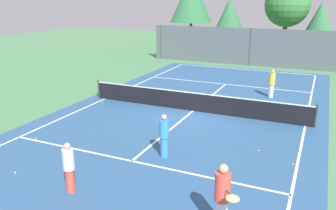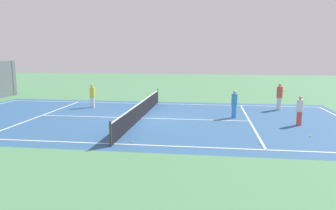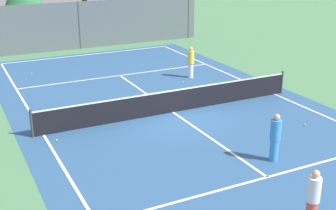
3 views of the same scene
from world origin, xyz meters
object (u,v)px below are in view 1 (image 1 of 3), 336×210
(tennis_ball_2, at_px, (154,140))
(tennis_ball_3, at_px, (258,151))
(tennis_ball_0, at_px, (102,102))
(tennis_ball_8, at_px, (293,164))
(player_0, at_px, (272,83))
(player_1, at_px, (69,167))
(tennis_ball_11, at_px, (254,98))
(ball_crate, at_px, (178,101))
(player_3, at_px, (222,197))
(tennis_ball_9, at_px, (182,72))
(tennis_ball_7, at_px, (295,116))
(tennis_ball_6, at_px, (36,138))
(tennis_ball_1, at_px, (276,88))
(tennis_ball_5, at_px, (158,105))
(tennis_ball_4, at_px, (15,173))
(player_2, at_px, (164,135))

(tennis_ball_2, height_order, tennis_ball_3, same)
(tennis_ball_0, height_order, tennis_ball_8, same)
(player_0, height_order, tennis_ball_2, player_0)
(player_1, distance_m, tennis_ball_11, 12.98)
(tennis_ball_11, bearing_deg, ball_crate, -141.71)
(player_3, xyz_separation_m, tennis_ball_8, (1.34, 4.54, -0.92))
(player_3, distance_m, tennis_ball_9, 19.62)
(tennis_ball_7, relative_size, tennis_ball_11, 1.00)
(tennis_ball_0, bearing_deg, tennis_ball_6, -84.90)
(tennis_ball_1, relative_size, tennis_ball_5, 1.00)
(tennis_ball_7, height_order, tennis_ball_8, same)
(ball_crate, bearing_deg, tennis_ball_6, -116.48)
(tennis_ball_4, bearing_deg, tennis_ball_2, 56.17)
(player_0, relative_size, tennis_ball_7, 25.46)
(player_2, bearing_deg, tennis_ball_4, -140.95)
(tennis_ball_5, relative_size, tennis_ball_7, 1.00)
(player_2, height_order, tennis_ball_2, player_2)
(player_2, xyz_separation_m, player_3, (3.11, -3.28, 0.10))
(tennis_ball_1, relative_size, tennis_ball_7, 1.00)
(player_3, relative_size, tennis_ball_8, 28.03)
(ball_crate, bearing_deg, tennis_ball_2, -78.08)
(player_1, relative_size, tennis_ball_3, 24.44)
(ball_crate, xyz_separation_m, tennis_ball_3, (5.23, -4.43, -0.15))
(player_3, relative_size, tennis_ball_7, 28.03)
(player_2, height_order, tennis_ball_8, player_2)
(tennis_ball_8, bearing_deg, tennis_ball_3, 154.66)
(tennis_ball_0, xyz_separation_m, tennis_ball_9, (0.91, 9.65, 0.00))
(player_0, distance_m, tennis_ball_1, 2.51)
(tennis_ball_4, bearing_deg, tennis_ball_6, 121.99)
(tennis_ball_1, xyz_separation_m, tennis_ball_3, (0.70, -10.39, 0.00))
(ball_crate, distance_m, tennis_ball_0, 4.27)
(tennis_ball_5, relative_size, tennis_ball_6, 1.00)
(tennis_ball_2, distance_m, tennis_ball_8, 5.47)
(ball_crate, relative_size, tennis_ball_11, 6.57)
(player_0, relative_size, player_2, 1.01)
(player_2, distance_m, tennis_ball_4, 5.23)
(tennis_ball_8, relative_size, tennis_ball_9, 1.00)
(player_0, relative_size, tennis_ball_2, 25.46)
(tennis_ball_9, xyz_separation_m, tennis_ball_11, (6.74, -5.27, 0.00))
(tennis_ball_0, bearing_deg, tennis_ball_8, -18.68)
(tennis_ball_1, relative_size, tennis_ball_6, 1.00)
(tennis_ball_1, relative_size, tennis_ball_9, 1.00)
(ball_crate, bearing_deg, player_0, 38.59)
(ball_crate, bearing_deg, player_1, -86.85)
(player_2, relative_size, tennis_ball_9, 25.20)
(tennis_ball_8, bearing_deg, tennis_ball_5, 149.59)
(tennis_ball_1, height_order, tennis_ball_8, same)
(tennis_ball_0, height_order, tennis_ball_3, same)
(tennis_ball_5, xyz_separation_m, tennis_ball_8, (7.45, -4.38, 0.00))
(ball_crate, height_order, tennis_ball_8, ball_crate)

